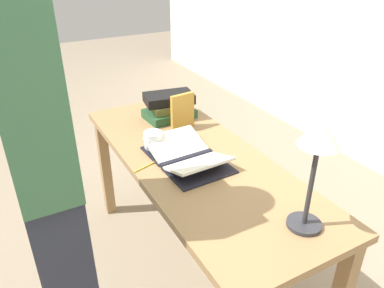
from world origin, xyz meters
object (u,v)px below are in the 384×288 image
Objects in this scene: book_standing_upright at (183,112)px; reading_lamp at (317,150)px; book_stack_tall at (169,106)px; coffee_mug at (153,140)px; pencil at (146,166)px; open_book at (187,156)px; person_reader at (45,177)px.

reading_lamp reaches higher than book_standing_upright.
book_standing_upright is (0.17, 0.00, 0.03)m from book_stack_tall.
book_stack_tall reaches higher than coffee_mug.
open_book is at bearing 79.62° from pencil.
person_reader reaches higher than book_standing_upright.
book_stack_tall is (-0.49, 0.14, 0.05)m from open_book.
reading_lamp is at bearing -5.18° from book_standing_upright.
coffee_mug is (0.13, -0.24, -0.06)m from book_standing_upright.
reading_lamp reaches higher than coffee_mug.
open_book is 0.66m from person_reader.
pencil is (0.15, -0.10, -0.04)m from coffee_mug.
book_stack_tall is 2.83× the size of coffee_mug.
book_stack_tall is 0.98m from person_reader.
coffee_mug is (0.30, -0.23, -0.03)m from book_stack_tall.
reading_lamp reaches higher than pencil.
reading_lamp is 0.89m from coffee_mug.
open_book is 1.51× the size of book_stack_tall.
reading_lamp reaches higher than open_book.
reading_lamp is at bearing 11.71° from open_book.
pencil is at bearing -102.66° from open_book.
open_book is 2.24× the size of book_standing_upright.
pencil is (0.45, -0.34, -0.07)m from book_stack_tall.
pencil is (-0.66, -0.35, -0.31)m from reading_lamp.
reading_lamp is 0.96m from person_reader.
pencil is at bearing -34.55° from coffee_mug.
book_stack_tall is 0.17× the size of person_reader.
coffee_mug is at bearing -66.16° from book_standing_upright.
person_reader reaches higher than open_book.
open_book is 0.25× the size of person_reader.
person_reader reaches higher than pencil.
book_standing_upright is 0.97m from reading_lamp.
book_stack_tall is at bearing 143.20° from pencil.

